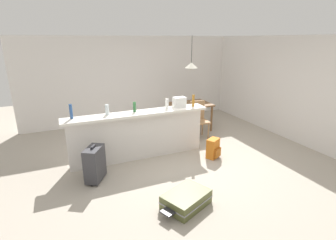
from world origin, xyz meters
name	(u,v)px	position (x,y,z in m)	size (l,w,h in m)	color
ground_plane	(180,160)	(0.00, 0.00, -0.03)	(13.00, 13.00, 0.05)	#ADA393
wall_back	(136,79)	(0.00, 3.05, 1.25)	(6.60, 0.10, 2.50)	silver
wall_right	(285,87)	(3.05, 0.30, 1.25)	(0.10, 6.00, 2.50)	silver
partition_half_wall	(139,137)	(-0.76, 0.42, 0.48)	(2.80, 0.20, 0.95)	silver
bar_countertop	(138,114)	(-0.76, 0.42, 0.98)	(2.96, 0.40, 0.05)	white
bottle_blue	(71,111)	(-2.01, 0.51, 1.14)	(0.06, 0.06, 0.27)	#284C89
bottle_clear	(107,110)	(-1.35, 0.51, 1.10)	(0.07, 0.07, 0.20)	silver
bottle_green	(135,107)	(-0.81, 0.49, 1.10)	(0.06, 0.06, 0.20)	#2D6B38
bottle_white	(167,104)	(-0.10, 0.48, 1.11)	(0.07, 0.07, 0.21)	silver
bottle_amber	(193,101)	(0.49, 0.39, 1.13)	(0.06, 0.06, 0.26)	#9E661E
grocery_bag	(179,102)	(0.19, 0.47, 1.11)	(0.26, 0.18, 0.22)	silver
dining_table	(190,107)	(1.04, 1.57, 0.65)	(1.10, 0.80, 0.74)	brown
dining_chair_near_partition	(199,117)	(1.00, 0.99, 0.52)	(0.42, 0.42, 0.93)	#9E754C
pendant_lamp	(191,65)	(1.09, 1.63, 1.76)	(0.34, 0.34, 0.86)	black
suitcase_flat_olive	(186,199)	(-0.60, -1.43, 0.11)	(0.89, 0.73, 0.22)	#51562D
suitcase_upright_charcoal	(95,164)	(-1.75, -0.15, 0.33)	(0.43, 0.50, 0.67)	#38383D
backpack_orange	(213,149)	(0.68, -0.19, 0.20)	(0.33, 0.32, 0.42)	orange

